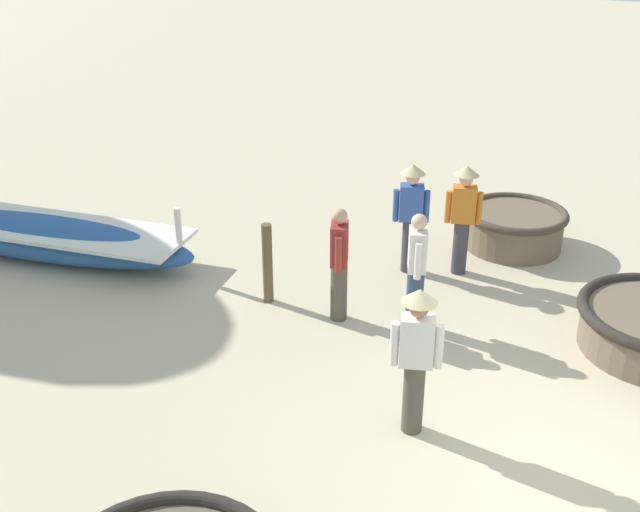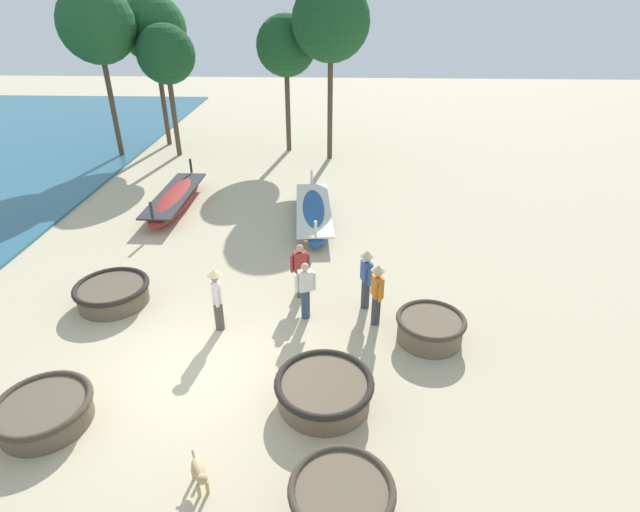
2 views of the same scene
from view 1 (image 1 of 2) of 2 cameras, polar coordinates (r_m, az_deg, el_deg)
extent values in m
plane|color=#C6B793|center=(7.80, 17.70, -16.25)|extent=(80.00, 80.00, 0.00)
cylinder|color=brown|center=(12.31, 14.53, 1.96)|extent=(1.52, 1.52, 0.57)
torus|color=#42382B|center=(12.20, 14.68, 3.19)|extent=(1.64, 1.64, 0.12)
ellipsoid|color=#285693|center=(12.40, -20.38, 1.34)|extent=(1.58, 5.27, 0.59)
cube|color=silver|center=(12.33, -20.52, 2.14)|extent=(1.59, 4.86, 0.06)
cylinder|color=silver|center=(10.95, -10.76, 2.29)|extent=(0.10, 0.10, 0.53)
cylinder|color=#2D425B|center=(9.72, 7.22, -3.16)|extent=(0.22, 0.22, 0.82)
cube|color=silver|center=(9.41, 7.44, 0.47)|extent=(0.39, 0.31, 0.54)
sphere|color=#DBB28E|center=(9.26, 7.58, 2.60)|extent=(0.20, 0.20, 0.20)
cylinder|color=silver|center=(9.24, 7.48, -0.39)|extent=(0.09, 0.09, 0.48)
cylinder|color=silver|center=(9.63, 7.38, 0.76)|extent=(0.09, 0.09, 0.48)
cylinder|color=#4C473D|center=(9.81, 1.44, -2.67)|extent=(0.22, 0.22, 0.82)
cube|color=maroon|center=(9.50, 1.49, 0.94)|extent=(0.39, 0.31, 0.54)
sphere|color=tan|center=(9.35, 1.51, 3.06)|extent=(0.20, 0.20, 0.20)
cylinder|color=maroon|center=(9.32, 1.42, 0.10)|extent=(0.09, 0.09, 0.48)
cylinder|color=maroon|center=(9.72, 1.55, 1.21)|extent=(0.09, 0.09, 0.48)
cylinder|color=#383842|center=(11.21, 10.62, 0.67)|extent=(0.22, 0.22, 0.82)
cube|color=orange|center=(10.95, 10.91, 3.90)|extent=(0.30, 0.38, 0.54)
sphere|color=#DBB28E|center=(10.82, 11.07, 5.77)|extent=(0.20, 0.20, 0.20)
cylinder|color=orange|center=(10.96, 9.74, 3.72)|extent=(0.09, 0.09, 0.48)
cylinder|color=orange|center=(10.98, 12.03, 3.58)|extent=(0.09, 0.09, 0.48)
cone|color=#D1BC84|center=(10.78, 11.13, 6.42)|extent=(0.36, 0.36, 0.14)
cylinder|color=#383842|center=(11.15, 6.80, 0.80)|extent=(0.22, 0.22, 0.82)
cube|color=#33569E|center=(10.89, 6.98, 4.05)|extent=(0.31, 0.39, 0.54)
sphere|color=#DBB28E|center=(10.76, 7.09, 5.94)|extent=(0.20, 0.20, 0.20)
cylinder|color=#33569E|center=(10.90, 5.81, 3.86)|extent=(0.09, 0.09, 0.48)
cylinder|color=#33569E|center=(10.92, 8.12, 3.76)|extent=(0.09, 0.09, 0.48)
cone|color=#D1BC84|center=(10.71, 7.12, 6.59)|extent=(0.36, 0.36, 0.14)
cylinder|color=#4C473D|center=(7.90, 7.11, -10.62)|extent=(0.22, 0.22, 0.82)
cube|color=silver|center=(7.52, 7.39, -6.43)|extent=(0.30, 0.39, 0.54)
sphere|color=#A37556|center=(7.33, 7.56, -3.91)|extent=(0.20, 0.20, 0.20)
cylinder|color=silver|center=(7.55, 5.69, -6.67)|extent=(0.09, 0.09, 0.48)
cylinder|color=silver|center=(7.55, 9.05, -6.84)|extent=(0.09, 0.09, 0.48)
cone|color=#D1BC84|center=(7.27, 7.62, -3.02)|extent=(0.36, 0.36, 0.14)
cylinder|color=brown|center=(10.17, -4.02, -0.57)|extent=(0.14, 0.14, 1.15)
camera|label=2|loc=(12.54, 71.70, 20.53)|focal=28.00mm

